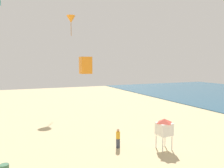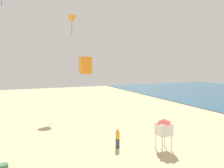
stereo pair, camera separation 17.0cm
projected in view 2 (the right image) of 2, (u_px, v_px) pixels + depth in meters
name	position (u px, v px, depth m)	size (l,w,h in m)	color
kite_flyer	(118.00, 137.00, 18.41)	(0.34, 0.34, 1.64)	#383D4C
lifeguard_stand	(164.00, 127.00, 18.06)	(1.10, 1.10, 2.55)	white
kite_orange_delta	(72.00, 19.00, 36.17)	(1.45, 1.45, 3.29)	orange
kite_orange_box	(85.00, 65.00, 19.04)	(0.93, 0.93, 1.46)	orange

